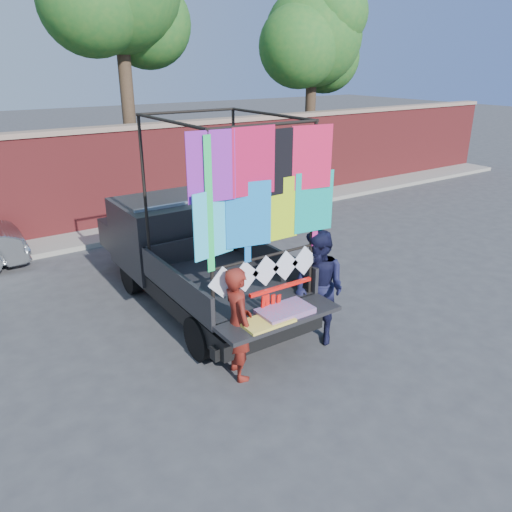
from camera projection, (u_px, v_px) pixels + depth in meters
ground at (272, 339)px, 7.90m from camera, size 90.00×90.00×0.00m
brick_wall at (114, 177)px, 12.82m from camera, size 30.00×0.45×2.61m
curb at (128, 231)px, 12.74m from camera, size 30.00×1.20×0.12m
tree_right at (315, 40)px, 16.36m from camera, size 4.20×3.30×6.62m
pickup_truck at (182, 251)px, 9.17m from camera, size 2.15×5.39×3.39m
woman at (238, 323)px, 6.72m from camera, size 0.49×0.65×1.63m
man at (319, 288)px, 7.57m from camera, size 0.81×0.97×1.80m
streamer_bundle at (275, 303)px, 7.05m from camera, size 1.05×0.06×0.72m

